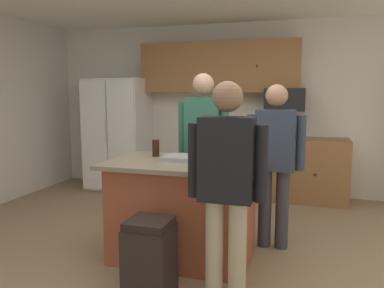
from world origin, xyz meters
name	(u,v)px	position (x,y,z in m)	size (l,w,h in m)	color
floor	(196,265)	(0.00, 0.00, 0.00)	(7.04, 7.04, 0.00)	#937A5B
back_wall	(246,109)	(0.00, 2.80, 1.30)	(6.40, 0.10, 2.60)	silver
cabinet_run_upper	(219,67)	(-0.40, 2.60, 1.93)	(2.40, 0.38, 0.75)	#936038
cabinet_run_lower	(283,168)	(0.60, 2.48, 0.45)	(1.80, 0.63, 0.90)	#936038
refrigerator	(118,134)	(-2.00, 2.38, 0.88)	(0.92, 0.76, 1.77)	white
microwave_over_range	(285,100)	(0.60, 2.50, 1.45)	(0.56, 0.40, 0.32)	black
kitchen_island	(183,210)	(-0.16, 0.11, 0.47)	(1.39, 0.88, 0.93)	#9E4C33
person_guest_right	(203,141)	(-0.18, 0.90, 1.02)	(0.57, 0.23, 1.76)	#383842
person_elder_center	(227,180)	(0.39, -0.56, 0.94)	(0.57, 0.22, 1.63)	tan
person_host_foreground	(275,156)	(0.63, 0.63, 0.94)	(0.57, 0.22, 1.63)	#383842
glass_dark_ale	(224,151)	(0.17, 0.33, 1.00)	(0.07, 0.07, 0.15)	black
glass_pilsner	(230,153)	(0.26, 0.20, 1.01)	(0.07, 0.07, 0.16)	#301E14
tumbler_amber	(156,148)	(-0.50, 0.30, 1.01)	(0.07, 0.07, 0.16)	black
mug_blue_stoneware	(205,160)	(0.10, -0.06, 0.98)	(0.12, 0.08, 0.11)	#4C6B99
serving_tray	(188,158)	(-0.13, 0.18, 0.95)	(0.44, 0.30, 0.04)	#B7B7BC
trash_bin	(150,258)	(-0.19, -0.61, 0.30)	(0.34, 0.34, 0.61)	black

